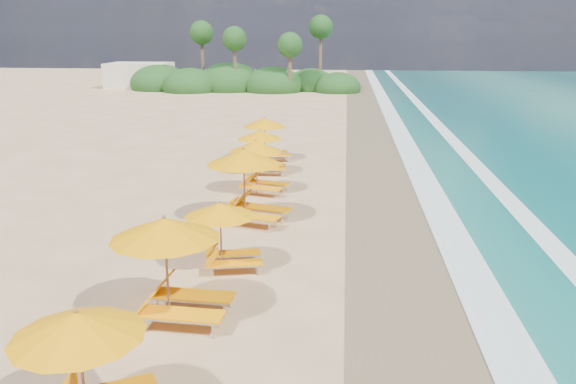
% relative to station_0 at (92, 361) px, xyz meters
% --- Properties ---
extents(ground, '(160.00, 160.00, 0.00)m').
position_rel_station_0_xyz_m(ground, '(2.21, 11.05, -1.27)').
color(ground, tan).
rests_on(ground, ground).
extents(wet_sand, '(4.00, 160.00, 0.01)m').
position_rel_station_0_xyz_m(wet_sand, '(6.21, 11.05, -1.26)').
color(wet_sand, olive).
rests_on(wet_sand, ground).
extents(surf_foam, '(4.00, 160.00, 0.01)m').
position_rel_station_0_xyz_m(surf_foam, '(8.91, 11.05, -1.24)').
color(surf_foam, white).
rests_on(surf_foam, ground).
extents(station_0, '(2.99, 2.99, 2.26)m').
position_rel_station_0_xyz_m(station_0, '(0.00, 0.00, 0.00)').
color(station_0, olive).
rests_on(station_0, ground).
extents(station_1, '(2.86, 2.66, 2.57)m').
position_rel_station_0_xyz_m(station_1, '(0.29, 3.93, 0.18)').
color(station_1, olive).
rests_on(station_1, ground).
extents(station_2, '(2.48, 2.39, 2.03)m').
position_rel_station_0_xyz_m(station_2, '(0.86, 7.02, -0.13)').
color(station_2, olive).
rests_on(station_2, ground).
extents(station_3, '(3.37, 3.28, 2.67)m').
position_rel_station_0_xyz_m(station_3, '(0.84, 11.27, 0.23)').
color(station_3, olive).
rests_on(station_3, ground).
extents(station_4, '(2.81, 2.72, 2.25)m').
position_rel_station_0_xyz_m(station_4, '(0.65, 15.10, -0.01)').
color(station_4, olive).
rests_on(station_4, ground).
extents(station_5, '(2.39, 2.23, 2.13)m').
position_rel_station_0_xyz_m(station_5, '(0.32, 18.44, -0.07)').
color(station_5, olive).
rests_on(station_5, ground).
extents(station_6, '(2.88, 2.81, 2.28)m').
position_rel_station_0_xyz_m(station_6, '(0.17, 21.36, 0.01)').
color(station_6, olive).
rests_on(station_6, ground).
extents(treeline, '(25.80, 8.80, 9.74)m').
position_rel_station_0_xyz_m(treeline, '(-7.73, 56.57, -0.27)').
color(treeline, '#163D14').
rests_on(treeline, ground).
extents(beach_building, '(7.00, 5.00, 2.80)m').
position_rel_station_0_xyz_m(beach_building, '(-19.79, 59.05, 0.13)').
color(beach_building, beige).
rests_on(beach_building, ground).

